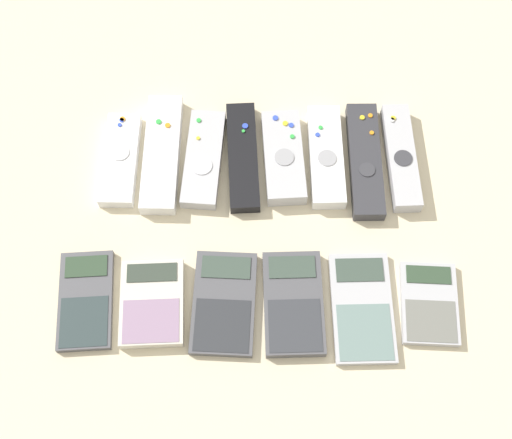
{
  "coord_description": "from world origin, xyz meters",
  "views": [
    {
      "loc": [
        0.0,
        -0.42,
        0.95
      ],
      "look_at": [
        0.0,
        0.02,
        0.01
      ],
      "focal_mm": 50.0,
      "sensor_mm": 36.0,
      "label": 1
    }
  ],
  "objects": [
    {
      "name": "remote_5",
      "position": [
        0.1,
        0.13,
        0.01
      ],
      "size": [
        0.05,
        0.17,
        0.03
      ],
      "rotation": [
        0.0,
        0.0,
        0.03
      ],
      "color": "white",
      "rests_on": "ground_plane"
    },
    {
      "name": "remote_4",
      "position": [
        0.04,
        0.13,
        0.01
      ],
      "size": [
        0.07,
        0.16,
        0.03
      ],
      "rotation": [
        0.0,
        0.0,
        0.07
      ],
      "color": "#B7B7BC",
      "rests_on": "ground_plane"
    },
    {
      "name": "calculator_0",
      "position": [
        -0.24,
        -0.1,
        0.01
      ],
      "size": [
        0.08,
        0.15,
        0.01
      ],
      "rotation": [
        0.0,
        0.0,
        0.07
      ],
      "color": "#4C4C51",
      "rests_on": "ground_plane"
    },
    {
      "name": "calculator_2",
      "position": [
        -0.05,
        -0.1,
        0.01
      ],
      "size": [
        0.09,
        0.15,
        0.01
      ],
      "rotation": [
        0.0,
        0.0,
        -0.04
      ],
      "color": "#4C4C51",
      "rests_on": "ground_plane"
    },
    {
      "name": "remote_2",
      "position": [
        -0.08,
        0.12,
        0.01
      ],
      "size": [
        0.06,
        0.16,
        0.02
      ],
      "rotation": [
        0.0,
        0.0,
        -0.07
      ],
      "color": "#B7B7BC",
      "rests_on": "ground_plane"
    },
    {
      "name": "remote_6",
      "position": [
        0.16,
        0.12,
        0.01
      ],
      "size": [
        0.05,
        0.19,
        0.02
      ],
      "rotation": [
        0.0,
        0.0,
        0.01
      ],
      "color": "#333338",
      "rests_on": "ground_plane"
    },
    {
      "name": "remote_1",
      "position": [
        -0.15,
        0.13,
        0.01
      ],
      "size": [
        0.05,
        0.2,
        0.03
      ],
      "rotation": [
        0.0,
        0.0,
        -0.01
      ],
      "color": "white",
      "rests_on": "ground_plane"
    },
    {
      "name": "calculator_5",
      "position": [
        0.24,
        -0.1,
        0.01
      ],
      "size": [
        0.08,
        0.12,
        0.01
      ],
      "rotation": [
        0.0,
        0.0,
        -0.04
      ],
      "color": "#B2B2B7",
      "rests_on": "ground_plane"
    },
    {
      "name": "calculator_1",
      "position": [
        -0.15,
        -0.11,
        0.01
      ],
      "size": [
        0.09,
        0.13,
        0.02
      ],
      "rotation": [
        0.0,
        0.0,
        0.05
      ],
      "color": "beige",
      "rests_on": "ground_plane"
    },
    {
      "name": "remote_3",
      "position": [
        -0.02,
        0.13,
        0.01
      ],
      "size": [
        0.05,
        0.18,
        0.02
      ],
      "rotation": [
        0.0,
        0.0,
        0.06
      ],
      "color": "black",
      "rests_on": "ground_plane"
    },
    {
      "name": "calculator_3",
      "position": [
        0.05,
        -0.11,
        0.01
      ],
      "size": [
        0.09,
        0.15,
        0.02
      ],
      "rotation": [
        0.0,
        0.0,
        0.04
      ],
      "color": "#4C4C51",
      "rests_on": "ground_plane"
    },
    {
      "name": "calculator_4",
      "position": [
        0.14,
        -0.11,
        0.01
      ],
      "size": [
        0.09,
        0.16,
        0.01
      ],
      "rotation": [
        0.0,
        0.0,
        0.03
      ],
      "color": "#B2B2B7",
      "rests_on": "ground_plane"
    },
    {
      "name": "remote_0",
      "position": [
        -0.21,
        0.12,
        0.01
      ],
      "size": [
        0.05,
        0.16,
        0.02
      ],
      "rotation": [
        0.0,
        0.0,
        -0.01
      ],
      "color": "white",
      "rests_on": "ground_plane"
    },
    {
      "name": "remote_7",
      "position": [
        0.22,
        0.13,
        0.01
      ],
      "size": [
        0.05,
        0.18,
        0.03
      ],
      "rotation": [
        0.0,
        0.0,
        0.05
      ],
      "color": "#B7B7BC",
      "rests_on": "ground_plane"
    },
    {
      "name": "ground_plane",
      "position": [
        0.0,
        0.0,
        0.0
      ],
      "size": [
        3.0,
        3.0,
        0.0
      ],
      "primitive_type": "plane",
      "color": "beige"
    }
  ]
}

